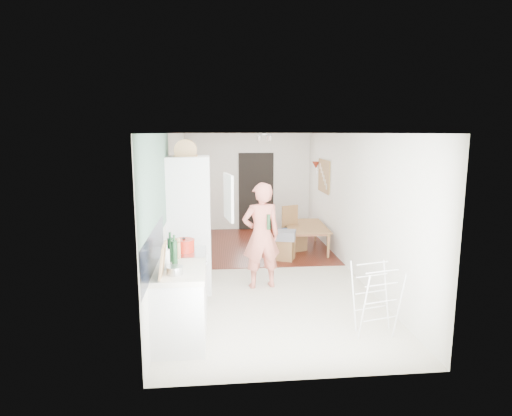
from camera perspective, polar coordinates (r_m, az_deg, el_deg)
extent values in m
cube|color=silver|center=(7.92, 1.01, -8.46)|extent=(3.20, 7.00, 0.01)
cube|color=#5F2117|center=(9.68, -0.24, -4.97)|extent=(3.20, 3.30, 0.01)
cube|color=gray|center=(5.55, -13.07, 2.93)|extent=(0.02, 3.00, 1.30)
cube|color=black|center=(5.15, -13.49, -5.58)|extent=(0.02, 1.90, 0.50)
cube|color=black|center=(11.10, 0.01, 2.20)|extent=(0.90, 0.04, 2.00)
cube|color=white|center=(5.35, -10.07, -13.01)|extent=(0.60, 0.90, 0.86)
cube|color=beige|center=(5.19, -10.22, -8.33)|extent=(0.62, 0.92, 0.06)
cube|color=white|center=(6.04, -9.51, -10.15)|extent=(0.60, 0.60, 0.88)
cube|color=#BBBBBD|center=(5.90, -9.64, -5.96)|extent=(0.60, 0.60, 0.04)
cube|color=white|center=(6.85, -8.84, -2.20)|extent=(0.66, 0.66, 2.15)
cube|color=white|center=(6.46, -3.69, 1.45)|extent=(0.14, 0.56, 0.70)
cube|color=white|center=(6.75, -6.32, 1.78)|extent=(0.02, 0.52, 0.66)
cube|color=tan|center=(9.72, 9.07, 4.23)|extent=(0.03, 0.90, 0.70)
cube|color=#915838|center=(9.72, 8.98, 4.23)|extent=(0.00, 0.94, 0.74)
cone|color=maroon|center=(10.32, 7.98, 5.70)|extent=(0.18, 0.18, 0.16)
imported|color=#D7715E|center=(6.90, 0.70, -2.44)|extent=(0.82, 0.60, 2.05)
imported|color=#915838|center=(9.37, 6.80, -4.16)|extent=(0.78, 1.32, 0.45)
cube|color=slate|center=(8.48, 3.94, -3.64)|extent=(0.48, 0.48, 0.17)
cylinder|color=red|center=(5.89, -9.56, -4.94)|extent=(0.30, 0.30, 0.17)
cylinder|color=#BBBBBD|center=(4.99, -10.77, -8.17)|extent=(0.21, 0.21, 0.09)
cylinder|color=#1D4323|center=(6.77, 1.68, -1.87)|extent=(0.05, 0.05, 0.25)
cylinder|color=#1D4323|center=(5.31, -10.80, -5.90)|extent=(0.08, 0.08, 0.30)
cylinder|color=#1D4323|center=(5.45, -11.34, -5.50)|extent=(0.08, 0.08, 0.30)
cylinder|color=silver|center=(5.17, -11.94, -6.75)|extent=(0.12, 0.12, 0.24)
cylinder|color=tan|center=(5.61, -11.28, -5.57)|extent=(0.06, 0.06, 0.20)
cylinder|color=tan|center=(5.59, -10.32, -5.56)|extent=(0.07, 0.07, 0.21)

